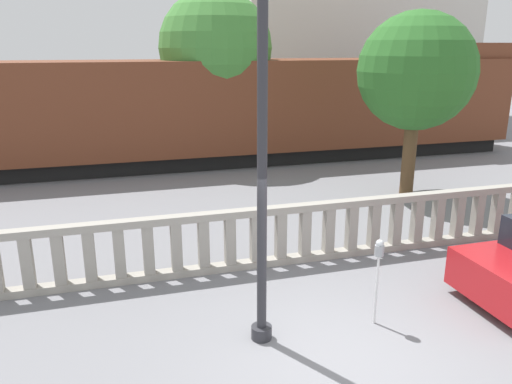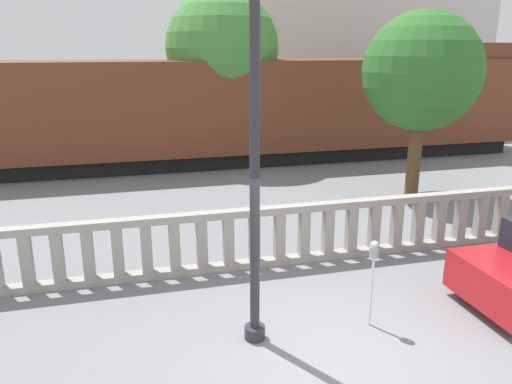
% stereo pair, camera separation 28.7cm
% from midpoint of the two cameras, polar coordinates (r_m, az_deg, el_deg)
% --- Properties ---
extents(ground_plane, '(160.00, 160.00, 0.00)m').
position_cam_midpoint_polar(ground_plane, '(7.41, 8.51, -18.73)').
color(ground_plane, slate).
extents(balustrade, '(17.89, 0.24, 1.22)m').
position_cam_midpoint_polar(balustrade, '(9.91, 0.58, -5.12)').
color(balustrade, '#9E998E').
rests_on(balustrade, ground).
extents(lamppost, '(0.40, 0.40, 6.07)m').
position_cam_midpoint_polar(lamppost, '(6.63, -0.53, 11.03)').
color(lamppost, '#2D2D33').
rests_on(lamppost, ground).
extents(parking_meter, '(0.15, 0.15, 1.42)m').
position_cam_midpoint_polar(parking_meter, '(7.89, 12.83, -7.47)').
color(parking_meter, silver).
rests_on(parking_meter, ground).
extents(train_near, '(28.67, 3.05, 4.35)m').
position_cam_midpoint_polar(train_near, '(18.32, -12.35, 8.86)').
color(train_near, black).
rests_on(train_near, ground).
extents(building_block, '(13.61, 8.30, 13.51)m').
position_cam_midpoint_polar(building_block, '(31.98, 9.65, 20.66)').
color(building_block, beige).
rests_on(building_block, ground).
extents(tree_left, '(3.29, 3.29, 5.21)m').
position_cam_midpoint_polar(tree_left, '(14.95, 17.33, 12.96)').
color(tree_left, brown).
rests_on(tree_left, ground).
extents(tree_right, '(4.08, 4.08, 6.21)m').
position_cam_midpoint_polar(tree_right, '(18.76, -5.11, 16.04)').
color(tree_right, brown).
rests_on(tree_right, ground).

